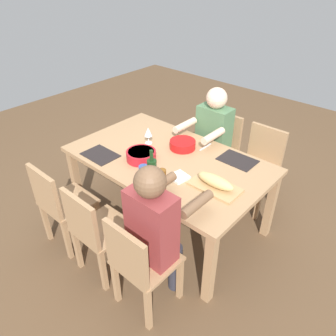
{
  "coord_description": "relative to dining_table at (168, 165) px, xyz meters",
  "views": [
    {
      "loc": [
        1.63,
        -1.83,
        2.25
      ],
      "look_at": [
        0.0,
        0.0,
        0.63
      ],
      "focal_mm": 34.22,
      "sensor_mm": 36.0,
      "label": 1
    }
  ],
  "objects": [
    {
      "name": "chair_near_center",
      "position": [
        0.0,
        -0.86,
        -0.18
      ],
      "size": [
        0.4,
        0.4,
        0.85
      ],
      "color": "#A87F56",
      "rests_on": "ground_plane"
    },
    {
      "name": "dining_table",
      "position": [
        0.0,
        0.0,
        0.0
      ],
      "size": [
        1.78,
        1.07,
        0.74
      ],
      "color": "#A87F56",
      "rests_on": "ground_plane"
    },
    {
      "name": "beer_bottle",
      "position": [
        0.32,
        -0.42,
        0.19
      ],
      "size": [
        0.06,
        0.06,
        0.22
      ],
      "primitive_type": "cylinder",
      "color": "brown",
      "rests_on": "dining_table"
    },
    {
      "name": "placemat_near_left",
      "position": [
        -0.49,
        -0.38,
        0.08
      ],
      "size": [
        0.32,
        0.23,
        0.01
      ],
      "primitive_type": "cube",
      "color": "black",
      "rests_on": "dining_table"
    },
    {
      "name": "diner_far_center",
      "position": [
        -0.0,
        0.67,
        0.03
      ],
      "size": [
        0.41,
        0.53,
        1.2
      ],
      "color": "#2D2D38",
      "rests_on": "ground_plane"
    },
    {
      "name": "fork_far_center",
      "position": [
        0.14,
        0.38,
        0.08
      ],
      "size": [
        0.02,
        0.17,
        0.01
      ],
      "primitive_type": "cube",
      "rotation": [
        0.0,
        0.0,
        -0.0
      ],
      "color": "silver",
      "rests_on": "dining_table"
    },
    {
      "name": "chair_near_right",
      "position": [
        0.49,
        -0.86,
        -0.18
      ],
      "size": [
        0.4,
        0.4,
        0.85
      ],
      "color": "#A87F56",
      "rests_on": "ground_plane"
    },
    {
      "name": "bread_loaf",
      "position": [
        0.57,
        -0.09,
        0.14
      ],
      "size": [
        0.32,
        0.11,
        0.09
      ],
      "primitive_type": "ellipsoid",
      "rotation": [
        0.0,
        0.0,
        0.01
      ],
      "color": "tan",
      "rests_on": "cutting_board"
    },
    {
      "name": "napkin_stack",
      "position": [
        0.28,
        -0.18,
        0.09
      ],
      "size": [
        0.16,
        0.16,
        0.02
      ],
      "primitive_type": "cube",
      "rotation": [
        0.0,
        0.0,
        -0.17
      ],
      "color": "white",
      "rests_on": "dining_table"
    },
    {
      "name": "wine_bottle",
      "position": [
        0.15,
        -0.36,
        0.18
      ],
      "size": [
        0.08,
        0.08,
        0.29
      ],
      "color": "#193819",
      "rests_on": "dining_table"
    },
    {
      "name": "serving_bowl_pasta",
      "position": [
        -0.01,
        0.22,
        0.12
      ],
      "size": [
        0.24,
        0.24,
        0.08
      ],
      "color": "red",
      "rests_on": "dining_table"
    },
    {
      "name": "wine_glass",
      "position": [
        -0.32,
        0.08,
        0.19
      ],
      "size": [
        0.08,
        0.08,
        0.17
      ],
      "color": "silver",
      "rests_on": "dining_table"
    },
    {
      "name": "chair_far_right",
      "position": [
        0.49,
        0.86,
        -0.18
      ],
      "size": [
        0.4,
        0.4,
        0.85
      ],
      "color": "#A87F56",
      "rests_on": "ground_plane"
    },
    {
      "name": "chair_far_center",
      "position": [
        0.0,
        0.86,
        -0.18
      ],
      "size": [
        0.4,
        0.4,
        0.85
      ],
      "color": "#A87F56",
      "rests_on": "ground_plane"
    },
    {
      "name": "serving_bowl_salad",
      "position": [
        -0.16,
        -0.18,
        0.12
      ],
      "size": [
        0.26,
        0.26,
        0.08
      ],
      "color": "#B21923",
      "rests_on": "dining_table"
    },
    {
      "name": "diner_near_right",
      "position": [
        0.49,
        -0.67,
        0.03
      ],
      "size": [
        0.41,
        0.53,
        1.2
      ],
      "color": "#2D2D38",
      "rests_on": "ground_plane"
    },
    {
      "name": "cutting_board",
      "position": [
        0.57,
        -0.09,
        0.09
      ],
      "size": [
        0.4,
        0.22,
        0.02
      ],
      "primitive_type": "cube",
      "rotation": [
        0.0,
        0.0,
        0.01
      ],
      "color": "tan",
      "rests_on": "dining_table"
    },
    {
      "name": "placemat_far_right",
      "position": [
        0.49,
        0.38,
        0.08
      ],
      "size": [
        0.32,
        0.23,
        0.01
      ],
      "primitive_type": "cube",
      "color": "black",
      "rests_on": "dining_table"
    },
    {
      "name": "ground_plane",
      "position": [
        0.0,
        0.0,
        -0.66
      ],
      "size": [
        8.0,
        8.0,
        0.0
      ],
      "primitive_type": "plane",
      "color": "brown"
    },
    {
      "name": "chair_near_left",
      "position": [
        -0.49,
        -0.86,
        -0.18
      ],
      "size": [
        0.4,
        0.4,
        0.85
      ],
      "color": "#A87F56",
      "rests_on": "ground_plane"
    },
    {
      "name": "cup_near_center",
      "position": [
        0.04,
        -0.34,
        0.12
      ],
      "size": [
        0.08,
        0.08,
        0.09
      ],
      "primitive_type": "cylinder",
      "color": "#334C8C",
      "rests_on": "dining_table"
    }
  ]
}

